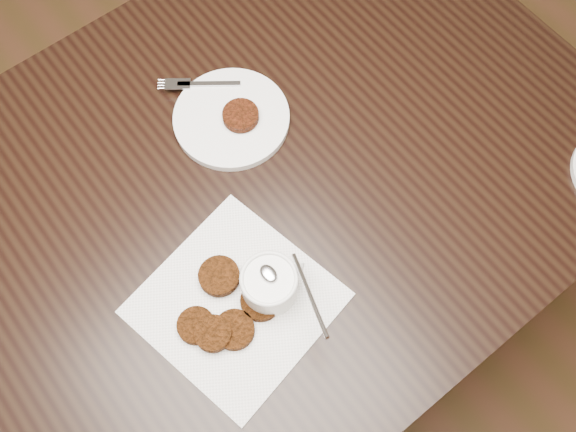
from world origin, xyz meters
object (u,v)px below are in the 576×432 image
object	(u,v)px
sauce_ramekin	(269,278)
plate_with_patty	(231,116)
napkin	(236,303)
table	(233,275)

from	to	relation	value
sauce_ramekin	plate_with_patty	world-z (taller)	sauce_ramekin
napkin	sauce_ramekin	world-z (taller)	sauce_ramekin
napkin	plate_with_patty	distance (m)	0.34
napkin	plate_with_patty	bearing A→B (deg)	54.97
table	sauce_ramekin	world-z (taller)	sauce_ramekin
napkin	plate_with_patty	world-z (taller)	plate_with_patty
napkin	plate_with_patty	size ratio (longest dim) A/B	1.30
table	plate_with_patty	distance (m)	0.43
plate_with_patty	napkin	bearing A→B (deg)	-125.03
table	sauce_ramekin	bearing A→B (deg)	-96.63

